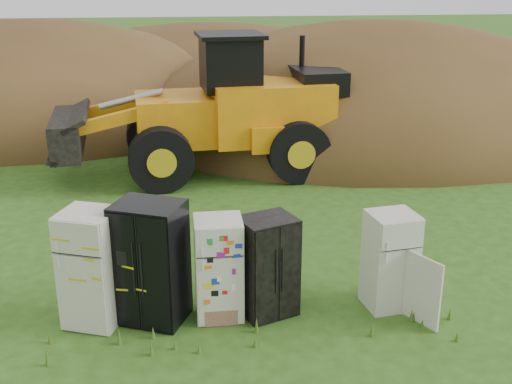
% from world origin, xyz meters
% --- Properties ---
extents(ground, '(120.00, 120.00, 0.00)m').
position_xyz_m(ground, '(0.00, 0.00, 0.00)').
color(ground, '#2C4D14').
rests_on(ground, ground).
extents(fridge_leftmost, '(1.04, 1.02, 1.86)m').
position_xyz_m(fridge_leftmost, '(-2.44, 0.00, 0.93)').
color(fridge_leftmost, silver).
rests_on(fridge_leftmost, ground).
extents(fridge_black_side, '(1.25, 1.14, 1.96)m').
position_xyz_m(fridge_black_side, '(-1.54, -0.00, 0.98)').
color(fridge_black_side, black).
rests_on(fridge_black_side, ground).
extents(fridge_sticker, '(0.76, 0.70, 1.67)m').
position_xyz_m(fridge_sticker, '(-0.48, -0.02, 0.84)').
color(fridge_sticker, silver).
rests_on(fridge_sticker, ground).
extents(fridge_dark_mid, '(1.04, 0.96, 1.65)m').
position_xyz_m(fridge_dark_mid, '(0.30, -0.00, 0.83)').
color(fridge_dark_mid, black).
rests_on(fridge_dark_mid, ground).
extents(fridge_open_door, '(0.84, 0.80, 1.64)m').
position_xyz_m(fridge_open_door, '(2.31, 0.02, 0.82)').
color(fridge_open_door, silver).
rests_on(fridge_open_door, ground).
extents(wheel_loader, '(7.90, 3.84, 3.69)m').
position_xyz_m(wheel_loader, '(-0.72, 7.44, 1.84)').
color(wheel_loader, '#CB710D').
rests_on(wheel_loader, ground).
extents(dirt_mound_right, '(16.15, 11.84, 7.28)m').
position_xyz_m(dirt_mound_right, '(5.27, 11.54, 0.00)').
color(dirt_mound_right, '#493217').
rests_on(dirt_mound_right, ground).
extents(dirt_mound_left, '(15.61, 11.71, 7.07)m').
position_xyz_m(dirt_mound_left, '(-6.48, 14.38, 0.00)').
color(dirt_mound_left, '#493217').
rests_on(dirt_mound_left, ground).
extents(dirt_mound_back, '(17.23, 11.49, 6.23)m').
position_xyz_m(dirt_mound_back, '(-0.09, 17.18, 0.00)').
color(dirt_mound_back, '#493217').
rests_on(dirt_mound_back, ground).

